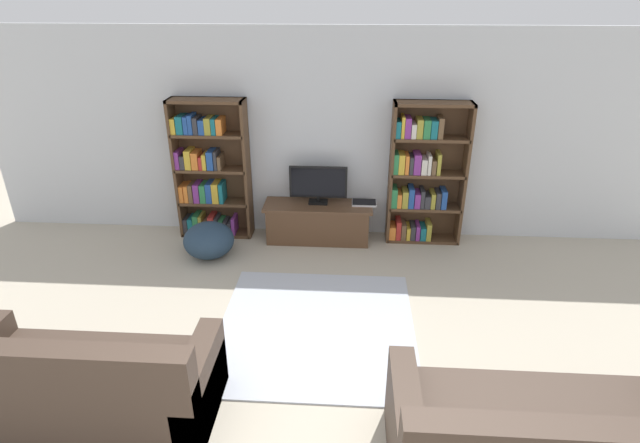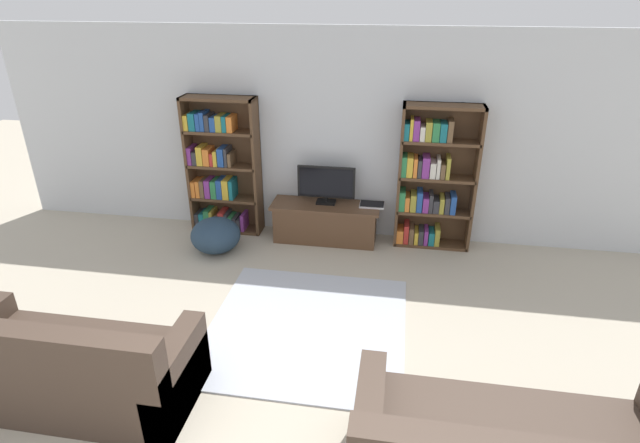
{
  "view_description": "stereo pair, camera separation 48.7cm",
  "coord_description": "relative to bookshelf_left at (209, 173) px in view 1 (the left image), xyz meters",
  "views": [
    {
      "loc": [
        0.28,
        -1.83,
        2.99
      ],
      "look_at": [
        -0.04,
        3.0,
        0.7
      ],
      "focal_mm": 28.0,
      "sensor_mm": 36.0,
      "label": 1
    },
    {
      "loc": [
        0.76,
        -1.78,
        2.99
      ],
      "look_at": [
        -0.04,
        3.0,
        0.7
      ],
      "focal_mm": 28.0,
      "sensor_mm": 36.0,
      "label": 2
    }
  ],
  "objects": [
    {
      "name": "wall_back",
      "position": [
        1.52,
        0.18,
        0.45
      ],
      "size": [
        8.8,
        0.06,
        2.6
      ],
      "color": "silver",
      "rests_on": "ground_plane"
    },
    {
      "name": "bookshelf_left",
      "position": [
        0.0,
        0.0,
        0.0
      ],
      "size": [
        0.93,
        0.3,
        1.78
      ],
      "color": "#513823",
      "rests_on": "ground_plane"
    },
    {
      "name": "bookshelf_right",
      "position": [
        2.68,
        0.0,
        0.02
      ],
      "size": [
        0.93,
        0.3,
        1.78
      ],
      "color": "#513823",
      "rests_on": "ground_plane"
    },
    {
      "name": "tv_stand",
      "position": [
        1.4,
        -0.11,
        -0.6
      ],
      "size": [
        1.37,
        0.46,
        0.49
      ],
      "color": "brown",
      "rests_on": "ground_plane"
    },
    {
      "name": "television",
      "position": [
        1.4,
        -0.07,
        -0.1
      ],
      "size": [
        0.72,
        0.16,
        0.49
      ],
      "color": "black",
      "rests_on": "tv_stand"
    },
    {
      "name": "laptop",
      "position": [
        1.98,
        -0.05,
        -0.34
      ],
      "size": [
        0.31,
        0.22,
        0.03
      ],
      "color": "silver",
      "rests_on": "tv_stand"
    },
    {
      "name": "area_rug",
      "position": [
        1.51,
        -1.99,
        -0.84
      ],
      "size": [
        1.87,
        1.95,
        0.02
      ],
      "color": "#B2B7C1",
      "rests_on": "ground_plane"
    },
    {
      "name": "couch_left_sectional",
      "position": [
        -0.13,
        -3.18,
        -0.55
      ],
      "size": [
        1.91,
        0.84,
        0.89
      ],
      "color": "#423328",
      "rests_on": "ground_plane"
    },
    {
      "name": "beanbag_ottoman",
      "position": [
        0.11,
        -0.64,
        -0.64
      ],
      "size": [
        0.61,
        0.61,
        0.43
      ],
      "primitive_type": "ellipsoid",
      "color": "#23384C",
      "rests_on": "ground_plane"
    }
  ]
}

